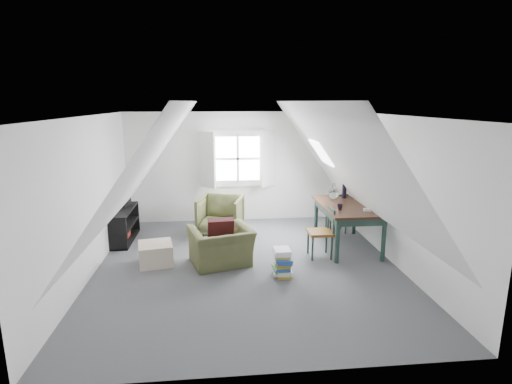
{
  "coord_description": "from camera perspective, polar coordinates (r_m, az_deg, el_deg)",
  "views": [
    {
      "loc": [
        -0.49,
        -6.28,
        2.72
      ],
      "look_at": [
        0.2,
        0.6,
        1.15
      ],
      "focal_mm": 28.0,
      "sensor_mm": 36.0,
      "label": 1
    }
  ],
  "objects": [
    {
      "name": "wall_front",
      "position": [
        3.85,
        2.01,
        -9.59
      ],
      "size": [
        5.0,
        0.0,
        5.0
      ],
      "primitive_type": "plane",
      "rotation": [
        -1.57,
        0.0,
        0.0
      ],
      "color": "silver",
      "rests_on": "ground"
    },
    {
      "name": "dining_chair_far",
      "position": [
        8.59,
        11.47,
        -2.78
      ],
      "size": [
        0.4,
        0.4,
        0.86
      ],
      "rotation": [
        0.0,
        0.0,
        3.32
      ],
      "color": "brown",
      "rests_on": "floor"
    },
    {
      "name": "wall_left",
      "position": [
        6.75,
        -22.92,
        -0.77
      ],
      "size": [
        0.0,
        5.5,
        5.5
      ],
      "primitive_type": "plane",
      "rotation": [
        1.57,
        0.0,
        1.57
      ],
      "color": "silver",
      "rests_on": "ground"
    },
    {
      "name": "ceiling",
      "position": [
        6.3,
        -1.32,
        10.83
      ],
      "size": [
        5.5,
        5.5,
        0.0
      ],
      "primitive_type": "plane",
      "rotation": [
        3.14,
        0.0,
        0.0
      ],
      "color": "white",
      "rests_on": "wall_back"
    },
    {
      "name": "cup",
      "position": [
        7.31,
        11.89,
        -2.45
      ],
      "size": [
        0.13,
        0.13,
        0.1
      ],
      "primitive_type": "imported",
      "rotation": [
        0.0,
        0.0,
        0.35
      ],
      "color": "black",
      "rests_on": "dining_table"
    },
    {
      "name": "paper_box",
      "position": [
        7.31,
        15.61,
        -2.46
      ],
      "size": [
        0.14,
        0.11,
        0.04
      ],
      "primitive_type": "cube",
      "rotation": [
        0.0,
        0.0,
        -0.17
      ],
      "color": "white",
      "rests_on": "dining_table"
    },
    {
      "name": "floor",
      "position": [
        6.86,
        -1.22,
        -10.54
      ],
      "size": [
        5.5,
        5.5,
        0.0
      ],
      "primitive_type": "plane",
      "color": "#494A4E",
      "rests_on": "ground"
    },
    {
      "name": "demijohn",
      "position": [
        8.0,
        11.01,
        -0.16
      ],
      "size": [
        0.22,
        0.22,
        0.3
      ],
      "rotation": [
        0.0,
        0.0,
        0.31
      ],
      "color": "silver",
      "rests_on": "dining_table"
    },
    {
      "name": "armchair_near",
      "position": [
        6.97,
        -4.98,
        -10.2
      ],
      "size": [
        1.19,
        1.1,
        0.64
      ],
      "primitive_type": "imported",
      "rotation": [
        0.0,
        0.0,
        3.42
      ],
      "color": "#484C2A",
      "rests_on": "floor"
    },
    {
      "name": "skylight",
      "position": [
        7.91,
        9.28,
        5.58
      ],
      "size": [
        0.35,
        0.75,
        0.47
      ],
      "primitive_type": "cube",
      "rotation": [
        0.0,
        0.95,
        0.0
      ],
      "color": "white",
      "rests_on": "slope_right"
    },
    {
      "name": "electronics_box",
      "position": [
        8.54,
        -18.35,
        -1.33
      ],
      "size": [
        0.26,
        0.3,
        0.2
      ],
      "primitive_type": "cube",
      "rotation": [
        0.0,
        0.0,
        -0.33
      ],
      "color": "black",
      "rests_on": "media_shelf"
    },
    {
      "name": "throw_pillow",
      "position": [
        6.91,
        -5.09,
        -5.45
      ],
      "size": [
        0.47,
        0.31,
        0.46
      ],
      "primitive_type": "cube",
      "rotation": [
        0.31,
        0.0,
        0.12
      ],
      "color": "#3D1014",
      "rests_on": "armchair_near"
    },
    {
      "name": "wall_right",
      "position": [
        7.11,
        19.26,
        0.16
      ],
      "size": [
        0.0,
        5.5,
        5.5
      ],
      "primitive_type": "plane",
      "rotation": [
        1.57,
        0.0,
        -1.57
      ],
      "color": "silver",
      "rests_on": "ground"
    },
    {
      "name": "armchair_far",
      "position": [
        8.48,
        -5.04,
        -5.94
      ],
      "size": [
        1.05,
        1.07,
        0.8
      ],
      "primitive_type": "imported",
      "rotation": [
        0.0,
        0.0,
        -0.25
      ],
      "color": "#484C2A",
      "rests_on": "floor"
    },
    {
      "name": "dormer_window",
      "position": [
        9.06,
        -2.61,
        4.75
      ],
      "size": [
        1.71,
        0.35,
        1.3
      ],
      "color": "white",
      "rests_on": "wall_back"
    },
    {
      "name": "slope_left",
      "position": [
        6.44,
        -15.21,
        3.94
      ],
      "size": [
        3.19,
        5.5,
        4.48
      ],
      "primitive_type": "plane",
      "rotation": [
        0.0,
        2.19,
        0.0
      ],
      "color": "white",
      "rests_on": "wall_left"
    },
    {
      "name": "wall_back",
      "position": [
        9.16,
        -2.63,
        3.57
      ],
      "size": [
        5.0,
        0.0,
        5.0
      ],
      "primitive_type": "plane",
      "rotation": [
        1.57,
        0.0,
        0.0
      ],
      "color": "silver",
      "rests_on": "ground"
    },
    {
      "name": "magazine_stack",
      "position": [
        6.44,
        3.85,
        -10.03
      ],
      "size": [
        0.33,
        0.39,
        0.44
      ],
      "rotation": [
        0.0,
        0.0,
        -0.35
      ],
      "color": "#B29933",
      "rests_on": "floor"
    },
    {
      "name": "ottoman",
      "position": [
        7.09,
        -14.14,
        -8.54
      ],
      "size": [
        0.64,
        0.64,
        0.37
      ],
      "primitive_type": "cube",
      "rotation": [
        0.0,
        0.0,
        0.19
      ],
      "color": "#BEAA94",
      "rests_on": "floor"
    },
    {
      "name": "media_shelf",
      "position": [
        8.38,
        -18.56,
        -4.73
      ],
      "size": [
        0.42,
        1.25,
        0.64
      ],
      "rotation": [
        0.0,
        0.0,
        0.0
      ],
      "color": "black",
      "rests_on": "floor"
    },
    {
      "name": "vase_twigs",
      "position": [
        8.16,
        12.5,
        0.25
      ],
      "size": [
        0.09,
        0.1,
        0.7
      ],
      "rotation": [
        0.0,
        0.0,
        0.15
      ],
      "color": "black",
      "rests_on": "dining_table"
    },
    {
      "name": "slope_right",
      "position": [
        6.67,
        12.15,
        4.4
      ],
      "size": [
        3.19,
        5.5,
        4.48
      ],
      "primitive_type": "plane",
      "rotation": [
        0.0,
        -2.19,
        0.0
      ],
      "color": "white",
      "rests_on": "wall_right"
    },
    {
      "name": "dining_table",
      "position": [
        7.69,
        12.96,
        -2.59
      ],
      "size": [
        1.0,
        1.66,
        0.83
      ],
      "rotation": [
        0.0,
        0.0,
        0.06
      ],
      "color": "black",
      "rests_on": "floor"
    },
    {
      "name": "dining_chair_near",
      "position": [
        7.2,
        9.43,
        -5.59
      ],
      "size": [
        0.42,
        0.42,
        0.9
      ],
      "rotation": [
        0.0,
        0.0,
        -1.62
      ],
      "color": "brown",
      "rests_on": "floor"
    }
  ]
}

